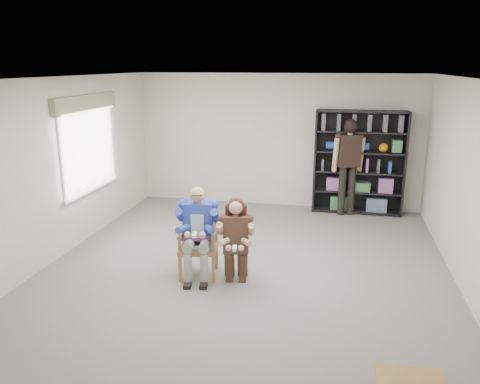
% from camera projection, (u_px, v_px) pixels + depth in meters
% --- Properties ---
extents(room_shell, '(6.00, 7.00, 2.80)m').
position_uv_depth(room_shell, '(245.00, 180.00, 6.61)').
color(room_shell, beige).
rests_on(room_shell, ground).
extents(floor, '(6.00, 7.00, 0.01)m').
position_uv_depth(floor, '(245.00, 271.00, 6.98)').
color(floor, slate).
rests_on(floor, ground).
extents(window_left, '(0.16, 2.00, 1.75)m').
position_uv_depth(window_left, '(89.00, 145.00, 8.07)').
color(window_left, white).
rests_on(window_left, room_shell).
extents(armchair, '(0.68, 0.67, 1.03)m').
position_uv_depth(armchair, '(198.00, 242.00, 6.71)').
color(armchair, '#9A663E').
rests_on(armchair, floor).
extents(seated_man, '(0.70, 0.88, 1.33)m').
position_uv_depth(seated_man, '(198.00, 232.00, 6.67)').
color(seated_man, '#202D9A').
rests_on(seated_man, floor).
extents(kneeling_woman, '(0.64, 0.89, 1.22)m').
position_uv_depth(kneeling_woman, '(236.00, 242.00, 6.46)').
color(kneeling_woman, '#362119').
rests_on(kneeling_woman, floor).
extents(bookshelf, '(1.80, 0.38, 2.10)m').
position_uv_depth(bookshelf, '(359.00, 163.00, 9.46)').
color(bookshelf, black).
rests_on(bookshelf, floor).
extents(standing_man, '(0.67, 0.51, 1.93)m').
position_uv_depth(standing_man, '(348.00, 168.00, 9.34)').
color(standing_man, black).
rests_on(standing_man, floor).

